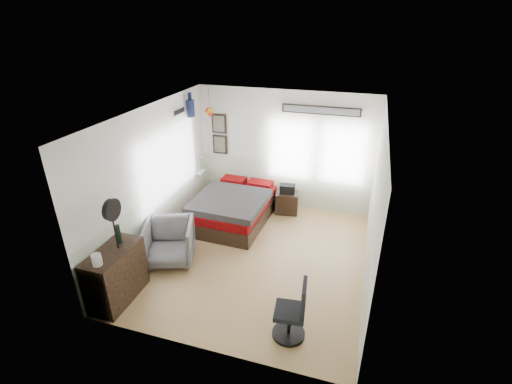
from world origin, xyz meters
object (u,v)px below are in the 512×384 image
Objects in this scene: task_chair at (293,315)px; dresser at (116,275)px; bed at (234,208)px; armchair at (170,242)px; nightstand at (287,202)px.

dresser is at bearing 174.50° from task_chair.
bed is at bearing 117.65° from task_chair.
armchair is at bearing -107.39° from bed.
task_chair is (1.91, -2.82, 0.07)m from bed.
nightstand is (1.02, 0.71, -0.07)m from bed.
dresser is 2.02× the size of nightstand.
nightstand is at bearing 97.62° from task_chair.
bed is 2.19× the size of task_chair.
bed is at bearing 50.14° from armchair.
nightstand is at bearing 37.02° from bed.
armchair is at bearing 75.86° from dresser.
task_chair is at bearing -43.81° from armchair.
dresser is at bearing -105.23° from bed.
task_chair reaches higher than armchair.
dresser is at bearing -127.08° from nightstand.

